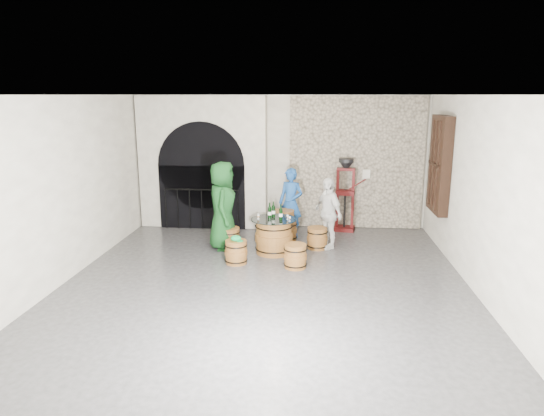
# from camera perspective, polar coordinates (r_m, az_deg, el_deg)

# --- Properties ---
(ground) EXTENTS (8.00, 8.00, 0.00)m
(ground) POSITION_cam_1_polar(r_m,az_deg,el_deg) (8.49, -0.84, -9.00)
(ground) COLOR #2E2E31
(ground) RESTS_ON ground
(wall_back) EXTENTS (8.00, 0.00, 8.00)m
(wall_back) POSITION_cam_1_polar(r_m,az_deg,el_deg) (11.95, 1.15, 5.46)
(wall_back) COLOR beige
(wall_back) RESTS_ON ground
(wall_front) EXTENTS (8.00, 0.00, 8.00)m
(wall_front) POSITION_cam_1_polar(r_m,az_deg,el_deg) (4.22, -6.67, -9.21)
(wall_front) COLOR beige
(wall_front) RESTS_ON ground
(wall_left) EXTENTS (0.00, 8.00, 8.00)m
(wall_left) POSITION_cam_1_polar(r_m,az_deg,el_deg) (9.08, -23.44, 1.91)
(wall_left) COLOR beige
(wall_left) RESTS_ON ground
(wall_right) EXTENTS (0.00, 8.00, 8.00)m
(wall_right) POSITION_cam_1_polar(r_m,az_deg,el_deg) (8.41, 23.57, 1.08)
(wall_right) COLOR beige
(wall_right) RESTS_ON ground
(ceiling) EXTENTS (8.00, 8.00, 0.00)m
(ceiling) POSITION_cam_1_polar(r_m,az_deg,el_deg) (7.86, -0.92, 13.16)
(ceiling) COLOR beige
(ceiling) RESTS_ON wall_back
(stone_facing_panel) EXTENTS (3.20, 0.12, 3.18)m
(stone_facing_panel) POSITION_cam_1_polar(r_m,az_deg,el_deg) (11.90, 9.84, 5.24)
(stone_facing_panel) COLOR #B3A58E
(stone_facing_panel) RESTS_ON ground
(arched_opening) EXTENTS (3.10, 0.60, 3.19)m
(arched_opening) POSITION_cam_1_polar(r_m,az_deg,el_deg) (11.98, -8.08, 5.26)
(arched_opening) COLOR beige
(arched_opening) RESTS_ON ground
(shuttered_window) EXTENTS (0.23, 1.10, 2.00)m
(shuttered_window) POSITION_cam_1_polar(r_m,az_deg,el_deg) (10.62, 19.08, 4.86)
(shuttered_window) COLOR black
(shuttered_window) RESTS_ON wall_right
(barrel_table) EXTENTS (0.94, 0.94, 0.73)m
(barrel_table) POSITION_cam_1_polar(r_m,az_deg,el_deg) (10.00, 0.21, -3.33)
(barrel_table) COLOR brown
(barrel_table) RESTS_ON ground
(barrel_stool_left) EXTENTS (0.45, 0.45, 0.46)m
(barrel_stool_left) POSITION_cam_1_polar(r_m,az_deg,el_deg) (10.35, -4.98, -3.58)
(barrel_stool_left) COLOR brown
(barrel_stool_left) RESTS_ON ground
(barrel_stool_far) EXTENTS (0.45, 0.45, 0.46)m
(barrel_stool_far) POSITION_cam_1_polar(r_m,az_deg,el_deg) (10.93, 1.80, -2.62)
(barrel_stool_far) COLOR brown
(barrel_stool_far) RESTS_ON ground
(barrel_stool_right) EXTENTS (0.45, 0.45, 0.46)m
(barrel_stool_right) POSITION_cam_1_polar(r_m,az_deg,el_deg) (10.37, 5.34, -3.55)
(barrel_stool_right) COLOR brown
(barrel_stool_right) RESTS_ON ground
(barrel_stool_near_right) EXTENTS (0.45, 0.45, 0.46)m
(barrel_stool_near_right) POSITION_cam_1_polar(r_m,az_deg,el_deg) (9.21, 2.76, -5.68)
(barrel_stool_near_right) COLOR brown
(barrel_stool_near_right) RESTS_ON ground
(barrel_stool_near_left) EXTENTS (0.45, 0.45, 0.46)m
(barrel_stool_near_left) POSITION_cam_1_polar(r_m,az_deg,el_deg) (9.46, -4.25, -5.19)
(barrel_stool_near_left) COLOR brown
(barrel_stool_near_left) RESTS_ON ground
(green_cap) EXTENTS (0.25, 0.20, 0.11)m
(green_cap) POSITION_cam_1_polar(r_m,az_deg,el_deg) (9.37, -4.25, -3.59)
(green_cap) COLOR #0C8D42
(green_cap) RESTS_ON barrel_stool_near_left
(person_green) EXTENTS (0.71, 0.98, 1.86)m
(person_green) POSITION_cam_1_polar(r_m,az_deg,el_deg) (10.22, -5.82, 0.27)
(person_green) COLOR #124018
(person_green) RESTS_ON ground
(person_blue) EXTENTS (0.69, 0.59, 1.60)m
(person_blue) POSITION_cam_1_polar(r_m,az_deg,el_deg) (11.03, 2.21, 0.58)
(person_blue) COLOR navy
(person_blue) RESTS_ON ground
(person_white) EXTENTS (0.80, 0.95, 1.52)m
(person_white) POSITION_cam_1_polar(r_m,az_deg,el_deg) (10.33, 6.60, -0.59)
(person_white) COLOR silver
(person_white) RESTS_ON ground
(wine_bottle_left) EXTENTS (0.08, 0.08, 0.32)m
(wine_bottle_left) POSITION_cam_1_polar(r_m,az_deg,el_deg) (9.94, -0.27, -0.46)
(wine_bottle_left) COLOR black
(wine_bottle_left) RESTS_ON barrel_table
(wine_bottle_center) EXTENTS (0.08, 0.08, 0.32)m
(wine_bottle_center) POSITION_cam_1_polar(r_m,az_deg,el_deg) (9.80, 1.04, -0.65)
(wine_bottle_center) COLOR black
(wine_bottle_center) RESTS_ON barrel_table
(wine_bottle_right) EXTENTS (0.08, 0.08, 0.32)m
(wine_bottle_right) POSITION_cam_1_polar(r_m,az_deg,el_deg) (10.04, 0.17, -0.32)
(wine_bottle_right) COLOR black
(wine_bottle_right) RESTS_ON barrel_table
(tasting_glass_a) EXTENTS (0.05, 0.05, 0.10)m
(tasting_glass_a) POSITION_cam_1_polar(r_m,az_deg,el_deg) (9.87, -1.61, -1.06)
(tasting_glass_a) COLOR #B36722
(tasting_glass_a) RESTS_ON barrel_table
(tasting_glass_b) EXTENTS (0.05, 0.05, 0.10)m
(tasting_glass_b) POSITION_cam_1_polar(r_m,az_deg,el_deg) (9.85, 1.85, -1.08)
(tasting_glass_b) COLOR #B36722
(tasting_glass_b) RESTS_ON barrel_table
(tasting_glass_c) EXTENTS (0.05, 0.05, 0.10)m
(tasting_glass_c) POSITION_cam_1_polar(r_m,az_deg,el_deg) (10.20, 0.12, -0.58)
(tasting_glass_c) COLOR #B36722
(tasting_glass_c) RESTS_ON barrel_table
(tasting_glass_d) EXTENTS (0.05, 0.05, 0.10)m
(tasting_glass_d) POSITION_cam_1_polar(r_m,az_deg,el_deg) (10.04, 1.08, -0.80)
(tasting_glass_d) COLOR #B36722
(tasting_glass_d) RESTS_ON barrel_table
(tasting_glass_e) EXTENTS (0.05, 0.05, 0.10)m
(tasting_glass_e) POSITION_cam_1_polar(r_m,az_deg,el_deg) (9.72, 2.09, -1.28)
(tasting_glass_e) COLOR #B36722
(tasting_glass_e) RESTS_ON barrel_table
(tasting_glass_f) EXTENTS (0.05, 0.05, 0.10)m
(tasting_glass_f) POSITION_cam_1_polar(r_m,az_deg,el_deg) (9.93, -1.63, -0.96)
(tasting_glass_f) COLOR #B36722
(tasting_glass_f) RESTS_ON barrel_table
(side_barrel) EXTENTS (0.52, 0.52, 0.70)m
(side_barrel) POSITION_cam_1_polar(r_m,az_deg,el_deg) (10.88, 1.33, -2.06)
(side_barrel) COLOR brown
(side_barrel) RESTS_ON ground
(corking_press) EXTENTS (0.73, 0.46, 1.74)m
(corking_press) POSITION_cam_1_polar(r_m,az_deg,el_deg) (11.66, 8.63, 2.20)
(corking_press) COLOR #500E0D
(corking_press) RESTS_ON ground
(control_box) EXTENTS (0.18, 0.10, 0.22)m
(control_box) POSITION_cam_1_polar(r_m,az_deg,el_deg) (11.88, 11.03, 3.96)
(control_box) COLOR silver
(control_box) RESTS_ON wall_back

